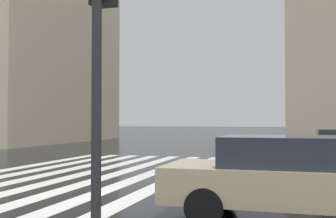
# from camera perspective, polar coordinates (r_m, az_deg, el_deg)

# --- Properties ---
(ground_plane) EXTENTS (220.00, 220.00, 0.00)m
(ground_plane) POSITION_cam_1_polar(r_m,az_deg,el_deg) (9.58, -11.69, -11.62)
(ground_plane) COLOR black
(zebra_crossing) EXTENTS (13.00, 6.50, 0.01)m
(zebra_crossing) POSITION_cam_1_polar(r_m,az_deg,el_deg) (13.94, -10.58, -8.45)
(zebra_crossing) COLOR silver
(zebra_crossing) RESTS_ON ground_plane
(traffic_signal_post) EXTENTS (0.44, 0.30, 3.78)m
(traffic_signal_post) POSITION_cam_1_polar(r_m,az_deg,el_deg) (5.22, -9.10, 11.64)
(traffic_signal_post) COLOR #232326
(traffic_signal_post) RESTS_ON sidewalk_pavement
(car_champagne) EXTENTS (1.85, 4.10, 1.41)m
(car_champagne) POSITION_cam_1_polar(r_m,az_deg,el_deg) (7.36, 16.31, -8.69)
(car_champagne) COLOR tan
(car_champagne) RESTS_ON ground_plane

